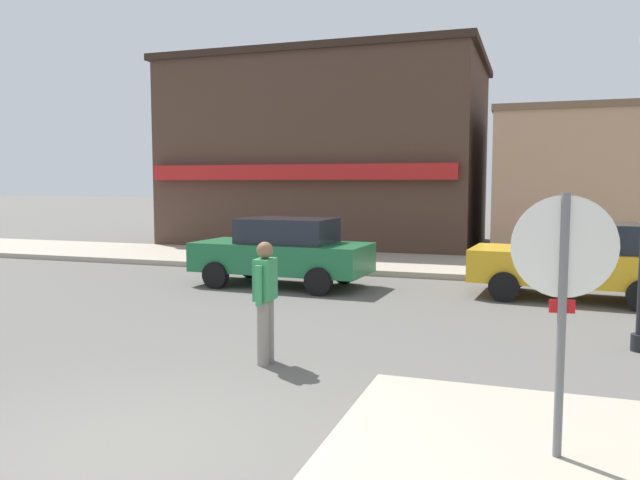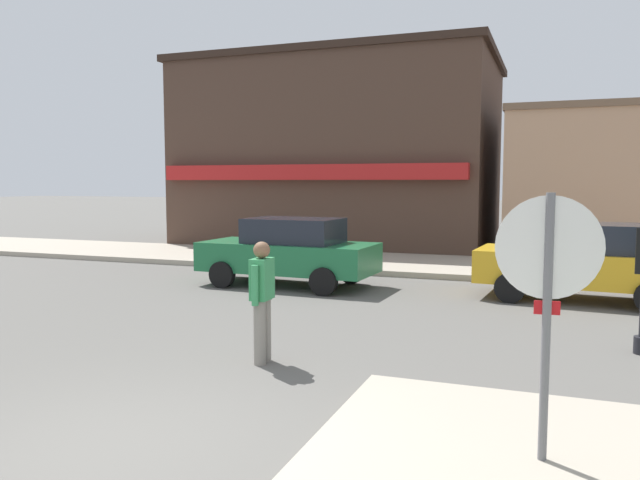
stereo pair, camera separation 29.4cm
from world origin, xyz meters
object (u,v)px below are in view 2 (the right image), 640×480
Objects in this scene: parked_car_nearest at (289,251)px; pedestrian_crossing_near at (262,298)px; parked_car_second at (583,261)px; stop_sign at (548,292)px.

parked_car_nearest is 2.53× the size of pedestrian_crossing_near.
pedestrian_crossing_near is at bearing -123.73° from parked_car_second.
parked_car_nearest is 0.99× the size of parked_car_second.
pedestrian_crossing_near reaches higher than parked_car_nearest.
parked_car_nearest is at bearing 110.06° from pedestrian_crossing_near.
pedestrian_crossing_near is at bearing -69.94° from parked_car_nearest.
stop_sign is at bearing -94.16° from parked_car_second.
stop_sign is 0.57× the size of parked_car_nearest.
parked_car_nearest is at bearing -176.15° from parked_car_second.
stop_sign is 8.33m from parked_car_second.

